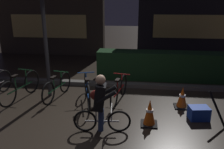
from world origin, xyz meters
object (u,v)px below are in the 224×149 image
at_px(blue_crate, 199,113).
at_px(street_post, 46,49).
at_px(traffic_cone_near, 150,113).
at_px(closed_umbrella, 217,109).
at_px(parked_bike_center_left, 57,87).
at_px(parked_bike_left_mid, 20,87).
at_px(parked_bike_center_right, 87,90).
at_px(cyclist, 101,103).
at_px(parked_bike_right_mid, 119,90).
at_px(traffic_cone_far, 182,97).

bearing_deg(blue_crate, street_post, 167.06).
distance_m(traffic_cone_near, closed_umbrella, 1.45).
height_order(parked_bike_center_left, blue_crate, parked_bike_center_left).
xyz_separation_m(street_post, closed_umbrella, (4.22, -1.15, -0.97)).
xyz_separation_m(parked_bike_center_left, blue_crate, (3.64, -0.77, -0.17)).
bearing_deg(traffic_cone_near, closed_umbrella, 5.96).
bearing_deg(street_post, closed_umbrella, -15.25).
distance_m(street_post, traffic_cone_near, 3.25).
bearing_deg(traffic_cone_near, parked_bike_left_mid, 164.49).
xyz_separation_m(traffic_cone_near, closed_umbrella, (1.44, 0.15, 0.10)).
distance_m(parked_bike_center_right, blue_crate, 2.81).
xyz_separation_m(parked_bike_left_mid, parked_bike_center_right, (1.86, 0.01, -0.01)).
xyz_separation_m(parked_bike_center_left, cyclist, (1.50, -1.56, 0.30)).
bearing_deg(closed_umbrella, parked_bike_right_mid, 6.71).
relative_size(street_post, parked_bike_left_mid, 1.62).
distance_m(traffic_cone_far, cyclist, 2.34).
bearing_deg(traffic_cone_far, blue_crate, -64.15).
bearing_deg(blue_crate, parked_bike_center_right, 168.22).
distance_m(parked_bike_left_mid, closed_umbrella, 4.97).
bearing_deg(parked_bike_right_mid, parked_bike_center_left, 99.93).
height_order(parked_bike_center_right, cyclist, cyclist).
bearing_deg(closed_umbrella, traffic_cone_far, -23.86).
bearing_deg(parked_bike_right_mid, traffic_cone_far, -85.35).
bearing_deg(closed_umbrella, parked_bike_center_right, 16.06).
xyz_separation_m(traffic_cone_near, blue_crate, (1.13, 0.40, -0.14)).
bearing_deg(street_post, parked_bike_center_right, -15.62).
height_order(street_post, closed_umbrella, street_post).
height_order(parked_bike_left_mid, blue_crate, parked_bike_left_mid).
xyz_separation_m(traffic_cone_near, traffic_cone_far, (0.84, 1.00, -0.02)).
height_order(blue_crate, cyclist, cyclist).
height_order(parked_bike_center_right, parked_bike_right_mid, parked_bike_center_right).
distance_m(parked_bike_center_left, closed_umbrella, 4.07).
height_order(street_post, parked_bike_left_mid, street_post).
height_order(parked_bike_right_mid, traffic_cone_near, parked_bike_right_mid).
xyz_separation_m(street_post, parked_bike_center_left, (0.28, -0.13, -1.03)).
xyz_separation_m(parked_bike_center_left, parked_bike_right_mid, (1.72, -0.01, 0.00)).
xyz_separation_m(traffic_cone_far, blue_crate, (0.29, -0.60, -0.12)).
bearing_deg(parked_bike_center_left, cyclist, -126.35).
bearing_deg(parked_bike_left_mid, street_post, -53.75).
bearing_deg(street_post, parked_bike_center_left, -25.25).
bearing_deg(cyclist, traffic_cone_far, 31.06).
height_order(cyclist, closed_umbrella, cyclist).
xyz_separation_m(parked_bike_center_left, parked_bike_center_right, (0.89, -0.20, 0.02)).
bearing_deg(blue_crate, traffic_cone_far, 115.85).
relative_size(traffic_cone_near, cyclist, 0.48).
relative_size(parked_bike_left_mid, parked_bike_center_left, 1.10).
bearing_deg(parked_bike_left_mid, parked_bike_right_mid, -75.84).
bearing_deg(closed_umbrella, parked_bike_center_left, 16.67).
relative_size(traffic_cone_far, blue_crate, 1.26).
height_order(traffic_cone_near, traffic_cone_far, traffic_cone_near).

